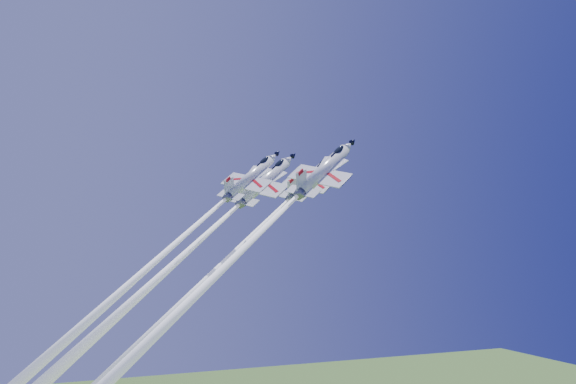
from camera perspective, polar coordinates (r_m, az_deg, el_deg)
name	(u,v)px	position (r m, az deg, el deg)	size (l,w,h in m)	color
jet_lead	(238,250)	(100.90, -4.50, -5.13)	(40.23, 23.99, 41.86)	silver
jet_left	(194,245)	(105.08, -8.34, -4.72)	(39.89, 23.68, 41.02)	silver
jet_right	(222,269)	(89.78, -5.84, -6.84)	(48.20, 28.81, 50.51)	silver
jet_slot	(164,253)	(93.45, -10.94, -5.36)	(38.38, 22.91, 40.06)	silver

